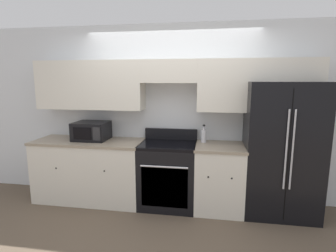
% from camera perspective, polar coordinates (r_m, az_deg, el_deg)
% --- Properties ---
extents(ground_plane, '(12.00, 12.00, 0.00)m').
position_cam_1_polar(ground_plane, '(3.74, -0.81, -18.80)').
color(ground_plane, brown).
extents(wall_back, '(8.00, 0.39, 2.60)m').
position_cam_1_polar(wall_back, '(3.86, 0.65, 5.18)').
color(wall_back, silver).
rests_on(wall_back, ground_plane).
extents(lower_cabinets_left, '(1.62, 0.64, 0.92)m').
position_cam_1_polar(lower_cabinets_left, '(4.17, -16.57, -9.17)').
color(lower_cabinets_left, silver).
rests_on(lower_cabinets_left, ground_plane).
extents(lower_cabinets_right, '(0.68, 0.64, 0.92)m').
position_cam_1_polar(lower_cabinets_right, '(3.78, 11.03, -10.94)').
color(lower_cabinets_right, silver).
rests_on(lower_cabinets_right, ground_plane).
extents(oven_range, '(0.79, 0.65, 1.08)m').
position_cam_1_polar(oven_range, '(3.82, 0.01, -10.45)').
color(oven_range, black).
rests_on(oven_range, ground_plane).
extents(refrigerator, '(0.94, 0.75, 1.78)m').
position_cam_1_polar(refrigerator, '(3.81, 23.33, -4.66)').
color(refrigerator, black).
rests_on(refrigerator, ground_plane).
extents(microwave, '(0.49, 0.41, 0.27)m').
position_cam_1_polar(microwave, '(4.06, -16.32, -1.02)').
color(microwave, black).
rests_on(microwave, lower_cabinets_left).
extents(bottle, '(0.08, 0.08, 0.26)m').
position_cam_1_polar(bottle, '(3.77, 7.78, -2.05)').
color(bottle, silver).
rests_on(bottle, lower_cabinets_right).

